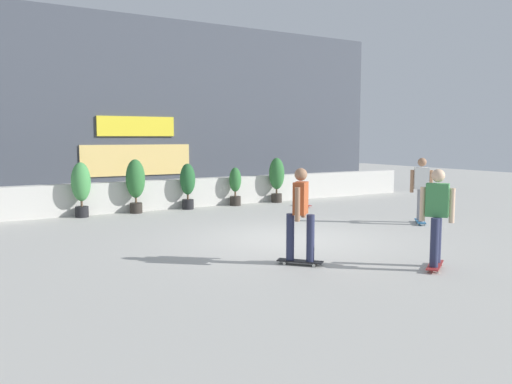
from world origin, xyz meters
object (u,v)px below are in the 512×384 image
Objects in this scene: potted_plant_0 at (81,185)px; skater_mid_plaza at (300,212)px; potted_plant_3 at (235,185)px; potted_plant_4 at (277,176)px; skater_far_left at (437,214)px; skateboard_near_camera at (303,205)px; potted_plant_2 at (188,183)px; potted_plant_1 at (136,182)px; skater_by_wall_right at (421,187)px.

skater_mid_plaza reaches higher than potted_plant_0.
potted_plant_3 is 0.82× the size of potted_plant_4.
skater_mid_plaza reaches higher than potted_plant_3.
skater_far_left is at bearing -37.64° from skater_mid_plaza.
potted_plant_0 is at bearing 180.00° from potted_plant_3.
potted_plant_3 is 8.99m from skater_far_left.
skateboard_near_camera is (0.12, -1.35, -0.82)m from potted_plant_4.
potted_plant_0 reaches higher than skateboard_near_camera.
potted_plant_2 is 3.73m from skateboard_near_camera.
potted_plant_1 is at bearing 165.00° from skateboard_near_camera.
skater_by_wall_right is at bearing -81.83° from potted_plant_4.
skateboard_near_camera is at bearing -15.00° from potted_plant_1.
potted_plant_1 is at bearing 180.00° from potted_plant_3.
potted_plant_4 is (4.91, 0.00, -0.04)m from potted_plant_1.
potted_plant_0 is at bearing 180.00° from potted_plant_2.
potted_plant_1 is 7.55m from skater_mid_plaza.
skater_by_wall_right reaches higher than potted_plant_2.
potted_plant_2 is 8.96m from skater_far_left.
potted_plant_1 is 1.12× the size of potted_plant_2.
skateboard_near_camera is at bearing 53.87° from skater_mid_plaza.
skater_by_wall_right is at bearing -80.88° from skateboard_near_camera.
potted_plant_0 is 9.73m from skater_far_left.
skater_far_left reaches higher than potted_plant_1.
potted_plant_0 reaches higher than potted_plant_2.
skater_mid_plaza reaches higher than skateboard_near_camera.
potted_plant_3 is at bearing 141.97° from skateboard_near_camera.
potted_plant_3 is at bearing 83.70° from skater_far_left.
skater_far_left and skater_by_wall_right have the same top height.
potted_plant_0 is 0.90× the size of skater_far_left.
potted_plant_2 reaches higher than skateboard_near_camera.
potted_plant_4 is (6.46, 0.00, -0.01)m from potted_plant_0.
potted_plant_0 is 0.90× the size of skater_by_wall_right.
skater_far_left is at bearing -85.63° from potted_plant_2.
potted_plant_4 is at bearing 0.00° from potted_plant_0.
potted_plant_2 is (3.19, -0.00, -0.08)m from potted_plant_0.
skater_far_left is at bearing -96.30° from potted_plant_3.
potted_plant_1 is at bearing 93.93° from skater_mid_plaza.
potted_plant_2 is (1.64, -0.00, -0.12)m from potted_plant_1.
skater_by_wall_right is at bearing -66.68° from potted_plant_3.
potted_plant_4 reaches higher than potted_plant_3.
potted_plant_2 is at bearing 94.37° from skater_far_left.
skater_mid_plaza is (-1.13, -7.53, 0.13)m from potted_plant_2.
potted_plant_3 is 0.73× the size of skater_by_wall_right.
skater_by_wall_right is (5.71, -5.57, 0.01)m from potted_plant_1.
potted_plant_0 is 1.89× the size of skateboard_near_camera.
skater_mid_plaza is (2.06, -7.53, 0.05)m from potted_plant_0.
potted_plant_2 is 1.67m from potted_plant_3.
potted_plant_2 is 1.74× the size of skateboard_near_camera.
potted_plant_4 is at bearing 0.00° from potted_plant_2.
potted_plant_3 is at bearing 0.00° from potted_plant_1.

